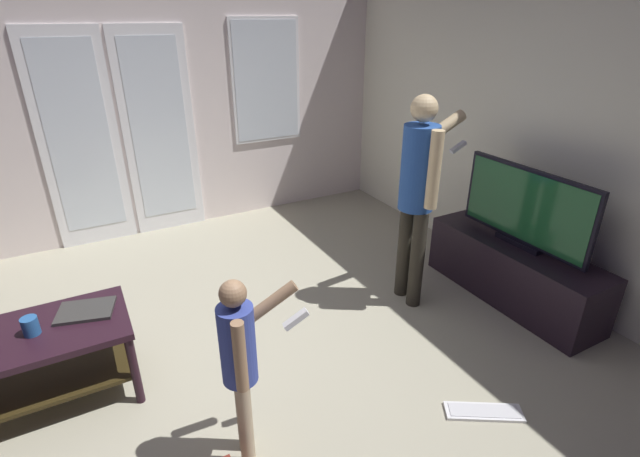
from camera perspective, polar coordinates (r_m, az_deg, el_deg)
name	(u,v)px	position (r m, az deg, el deg)	size (l,w,h in m)	color
ground_plane	(214,380)	(3.15, -12.94, -17.74)	(5.54, 5.09, 0.02)	#A29D86
wall_back_with_doors	(125,98)	(4.89, -22.89, 14.57)	(5.54, 0.09, 2.83)	silver
wall_right_plain	(547,114)	(4.02, 26.26, 12.51)	(0.06, 5.09, 2.80)	white
coffee_table	(43,351)	(3.13, -30.99, -12.82)	(0.94, 0.57, 0.50)	black
tv_stand	(513,272)	(3.99, 22.72, -4.95)	(0.44, 1.44, 0.48)	black
flat_screen_tv	(525,208)	(3.76, 24.02, 2.35)	(0.08, 1.10, 0.61)	black
person_adult	(419,185)	(3.44, 12.10, 5.30)	(0.70, 0.44, 1.61)	#2D2921
person_child	(241,358)	(2.27, -9.69, -15.53)	(0.47, 0.28, 1.06)	tan
loose_keyboard	(484,412)	(3.02, 19.56, -20.54)	(0.44, 0.34, 0.02)	white
laptop_closed	(86,311)	(3.08, -26.94, -9.02)	(0.31, 0.23, 0.02)	#31302E
cup_near_edge	(30,326)	(3.01, -32.14, -10.16)	(0.09, 0.09, 0.10)	#255694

